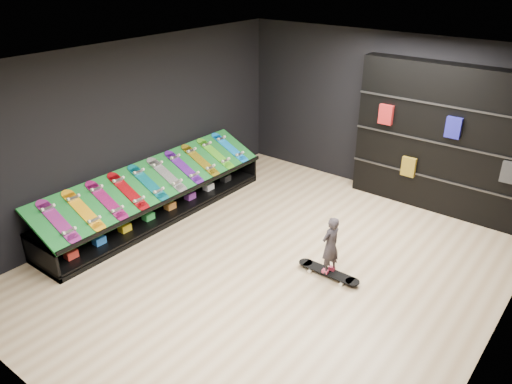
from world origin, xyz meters
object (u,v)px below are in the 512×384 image
Objects in this scene: floor_skateboard at (328,273)px; child at (330,256)px; back_shelving at (448,141)px; display_rack at (157,203)px.

child is at bearing 0.02° from floor_skateboard.
floor_skateboard is at bearing -98.88° from back_shelving.
display_rack is 4.59× the size of floor_skateboard.
back_shelving reaches higher than child.
floor_skateboard is (3.33, 0.26, -0.20)m from display_rack.
display_rack is at bearing -138.94° from back_shelving.
display_rack is 3.35m from floor_skateboard.
child is (0.00, 0.00, 0.30)m from floor_skateboard.
child is at bearing -98.88° from back_shelving.
back_shelving is 3.33× the size of floor_skateboard.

